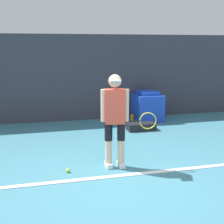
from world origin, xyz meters
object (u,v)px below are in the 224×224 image
object	(u,v)px
equipment_bag	(141,127)
covered_chair	(147,106)
tennis_player	(116,117)
tennis_ball	(68,170)
water_bottle	(132,118)

from	to	relation	value
equipment_bag	covered_chair	bearing A→B (deg)	62.00
tennis_player	tennis_ball	xyz separation A→B (m)	(-0.85, -0.04, -0.88)
tennis_ball	equipment_bag	distance (m)	3.09
tennis_player	equipment_bag	bearing A→B (deg)	71.04
tennis_ball	covered_chair	bearing A→B (deg)	51.03
covered_chair	equipment_bag	xyz separation A→B (m)	(-0.53, -1.00, -0.31)
tennis_player	tennis_ball	size ratio (longest dim) A/B	24.12
tennis_ball	equipment_bag	bearing A→B (deg)	47.01
covered_chair	tennis_player	bearing A→B (deg)	-119.08
equipment_bag	water_bottle	size ratio (longest dim) A/B	2.84
water_bottle	equipment_bag	bearing A→B (deg)	-93.28
water_bottle	tennis_player	bearing A→B (deg)	-112.85
water_bottle	covered_chair	bearing A→B (deg)	13.57
tennis_ball	water_bottle	size ratio (longest dim) A/B	0.27
tennis_ball	equipment_bag	xyz separation A→B (m)	(2.10, 2.26, 0.06)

